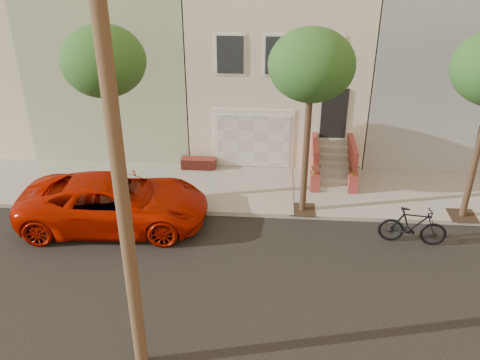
{
  "coord_description": "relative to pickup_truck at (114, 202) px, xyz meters",
  "views": [
    {
      "loc": [
        -0.06,
        -11.76,
        9.48
      ],
      "look_at": [
        -1.13,
        3.0,
        1.72
      ],
      "focal_mm": 38.5,
      "sensor_mm": 36.0,
      "label": 1
    }
  ],
  "objects": [
    {
      "name": "tree_left",
      "position": [
        -0.18,
        1.17,
        4.39
      ],
      "size": [
        2.7,
        2.57,
        6.3
      ],
      "color": "#2D2116",
      "rests_on": "sidewalk"
    },
    {
      "name": "motorcycle",
      "position": [
        9.72,
        -0.41,
        -0.23
      ],
      "size": [
        2.17,
        0.85,
        1.27
      ],
      "primitive_type": "imported",
      "rotation": [
        0.0,
        0.0,
        1.45
      ],
      "color": "black",
      "rests_on": "ground"
    },
    {
      "name": "pickup_truck",
      "position": [
        0.0,
        0.0,
        0.0
      ],
      "size": [
        6.37,
        3.24,
        1.73
      ],
      "primitive_type": "imported",
      "rotation": [
        0.0,
        0.0,
        1.63
      ],
      "color": "#AC1200",
      "rests_on": "ground"
    },
    {
      "name": "sidewalk",
      "position": [
        5.32,
        2.62,
        -0.79
      ],
      "size": [
        40.0,
        3.7,
        0.15
      ],
      "primitive_type": "cube",
      "color": "gray",
      "rests_on": "ground"
    },
    {
      "name": "house_row",
      "position": [
        5.32,
        8.46,
        2.78
      ],
      "size": [
        33.1,
        11.7,
        7.0
      ],
      "color": "beige",
      "rests_on": "sidewalk"
    },
    {
      "name": "tree_mid",
      "position": [
        6.32,
        1.17,
        4.39
      ],
      "size": [
        2.7,
        2.57,
        6.3
      ],
      "color": "#2D2116",
      "rests_on": "sidewalk"
    },
    {
      "name": "ground",
      "position": [
        5.32,
        -2.73,
        -0.86
      ],
      "size": [
        90.0,
        90.0,
        0.0
      ],
      "primitive_type": "plane",
      "color": "black",
      "rests_on": "ground"
    }
  ]
}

